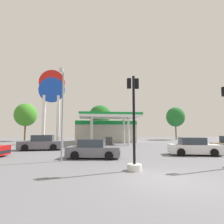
{
  "coord_description": "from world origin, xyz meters",
  "views": [
    {
      "loc": [
        -3.46,
        -8.14,
        2.19
      ],
      "look_at": [
        -0.15,
        15.54,
        4.43
      ],
      "focal_mm": 30.09,
      "sensor_mm": 36.0,
      "label": 1
    }
  ],
  "objects_px": {
    "station_pole_sign": "(52,96)",
    "car_3": "(194,147)",
    "corner_streetlamp": "(62,106)",
    "tree_1": "(100,115)",
    "traffic_signal_0": "(134,139)",
    "car_1": "(42,143)",
    "car_4": "(93,149)",
    "tree_0": "(26,115)",
    "tree_2": "(175,117)"
  },
  "relations": [
    {
      "from": "car_1",
      "to": "traffic_signal_0",
      "type": "bearing_deg",
      "value": -56.96
    },
    {
      "from": "car_4",
      "to": "tree_1",
      "type": "xyz_separation_m",
      "value": [
        2.18,
        22.06,
        4.46
      ]
    },
    {
      "from": "car_3",
      "to": "car_4",
      "type": "bearing_deg",
      "value": -176.19
    },
    {
      "from": "corner_streetlamp",
      "to": "tree_1",
      "type": "bearing_deg",
      "value": 79.28
    },
    {
      "from": "tree_1",
      "to": "car_4",
      "type": "bearing_deg",
      "value": -95.65
    },
    {
      "from": "tree_2",
      "to": "traffic_signal_0",
      "type": "bearing_deg",
      "value": -120.43
    },
    {
      "from": "station_pole_sign",
      "to": "car_1",
      "type": "relative_size",
      "value": 2.56
    },
    {
      "from": "traffic_signal_0",
      "to": "tree_1",
      "type": "distance_m",
      "value": 26.98
    },
    {
      "from": "car_1",
      "to": "car_4",
      "type": "bearing_deg",
      "value": -50.95
    },
    {
      "from": "car_3",
      "to": "tree_2",
      "type": "xyz_separation_m",
      "value": [
        10.37,
        23.77,
        4.28
      ]
    },
    {
      "from": "tree_1",
      "to": "tree_2",
      "type": "xyz_separation_m",
      "value": [
        16.89,
        2.29,
        -0.15
      ]
    },
    {
      "from": "tree_1",
      "to": "corner_streetlamp",
      "type": "bearing_deg",
      "value": -100.72
    },
    {
      "from": "car_3",
      "to": "tree_0",
      "type": "xyz_separation_m",
      "value": [
        -20.88,
        22.88,
        4.35
      ]
    },
    {
      "from": "tree_0",
      "to": "car_1",
      "type": "bearing_deg",
      "value": -67.88
    },
    {
      "from": "station_pole_sign",
      "to": "tree_1",
      "type": "height_order",
      "value": "station_pole_sign"
    },
    {
      "from": "car_1",
      "to": "corner_streetlamp",
      "type": "relative_size",
      "value": 0.73
    },
    {
      "from": "tree_0",
      "to": "tree_2",
      "type": "xyz_separation_m",
      "value": [
        31.26,
        0.89,
        -0.07
      ]
    },
    {
      "from": "car_1",
      "to": "car_4",
      "type": "relative_size",
      "value": 1.05
    },
    {
      "from": "car_3",
      "to": "tree_0",
      "type": "height_order",
      "value": "tree_0"
    },
    {
      "from": "tree_1",
      "to": "corner_streetlamp",
      "type": "height_order",
      "value": "tree_1"
    },
    {
      "from": "car_1",
      "to": "car_4",
      "type": "height_order",
      "value": "car_1"
    },
    {
      "from": "car_1",
      "to": "tree_0",
      "type": "relative_size",
      "value": 0.63
    },
    {
      "from": "tree_1",
      "to": "tree_2",
      "type": "bearing_deg",
      "value": 7.71
    },
    {
      "from": "car_1",
      "to": "car_3",
      "type": "height_order",
      "value": "car_1"
    },
    {
      "from": "tree_2",
      "to": "tree_0",
      "type": "bearing_deg",
      "value": -178.37
    },
    {
      "from": "corner_streetlamp",
      "to": "tree_2",
      "type": "bearing_deg",
      "value": 50.35
    },
    {
      "from": "car_3",
      "to": "car_4",
      "type": "relative_size",
      "value": 1.05
    },
    {
      "from": "car_1",
      "to": "car_3",
      "type": "xyz_separation_m",
      "value": [
        14.01,
        -5.97,
        -0.05
      ]
    },
    {
      "from": "car_1",
      "to": "tree_2",
      "type": "distance_m",
      "value": 30.48
    },
    {
      "from": "station_pole_sign",
      "to": "car_3",
      "type": "distance_m",
      "value": 21.97
    },
    {
      "from": "tree_0",
      "to": "car_4",
      "type": "bearing_deg",
      "value": -62.54
    },
    {
      "from": "station_pole_sign",
      "to": "corner_streetlamp",
      "type": "height_order",
      "value": "station_pole_sign"
    },
    {
      "from": "traffic_signal_0",
      "to": "corner_streetlamp",
      "type": "bearing_deg",
      "value": 142.02
    },
    {
      "from": "car_3",
      "to": "traffic_signal_0",
      "type": "relative_size",
      "value": 0.88
    },
    {
      "from": "traffic_signal_0",
      "to": "tree_2",
      "type": "xyz_separation_m",
      "value": [
        17.06,
        29.05,
        3.29
      ]
    },
    {
      "from": "tree_1",
      "to": "car_1",
      "type": "bearing_deg",
      "value": -115.79
    },
    {
      "from": "tree_2",
      "to": "corner_streetlamp",
      "type": "bearing_deg",
      "value": -129.65
    },
    {
      "from": "car_4",
      "to": "tree_1",
      "type": "relative_size",
      "value": 0.62
    },
    {
      "from": "station_pole_sign",
      "to": "tree_2",
      "type": "bearing_deg",
      "value": 19.52
    },
    {
      "from": "corner_streetlamp",
      "to": "car_3",
      "type": "bearing_deg",
      "value": 10.14
    },
    {
      "from": "station_pole_sign",
      "to": "tree_2",
      "type": "relative_size",
      "value": 1.64
    },
    {
      "from": "station_pole_sign",
      "to": "tree_2",
      "type": "height_order",
      "value": "station_pole_sign"
    },
    {
      "from": "tree_2",
      "to": "tree_1",
      "type": "bearing_deg",
      "value": -172.29
    },
    {
      "from": "car_3",
      "to": "traffic_signal_0",
      "type": "distance_m",
      "value": 8.58
    },
    {
      "from": "station_pole_sign",
      "to": "car_3",
      "type": "bearing_deg",
      "value": -45.33
    },
    {
      "from": "station_pole_sign",
      "to": "tree_0",
      "type": "xyz_separation_m",
      "value": [
        -6.17,
        8.0,
        -2.34
      ]
    },
    {
      "from": "car_1",
      "to": "tree_1",
      "type": "distance_m",
      "value": 17.77
    },
    {
      "from": "station_pole_sign",
      "to": "car_3",
      "type": "xyz_separation_m",
      "value": [
        14.71,
        -14.88,
        -6.7
      ]
    },
    {
      "from": "traffic_signal_0",
      "to": "tree_2",
      "type": "relative_size",
      "value": 0.73
    },
    {
      "from": "car_4",
      "to": "car_1",
      "type": "bearing_deg",
      "value": 129.05
    }
  ]
}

